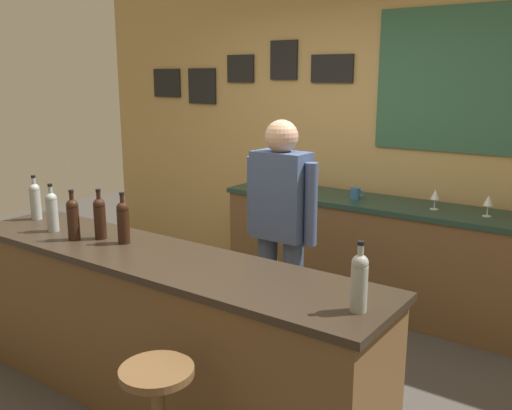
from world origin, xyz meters
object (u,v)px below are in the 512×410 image
wine_bottle_a (35,200)px  wine_glass_d (488,201)px  wine_glass_a (263,172)px  wine_glass_c (435,195)px  bartender (281,226)px  wine_bottle_f (359,280)px  wine_bottle_d (100,217)px  wine_bottle_c (73,218)px  wine_bottle_e (123,221)px  coffee_mug (356,193)px  wine_glass_b (298,176)px  wine_bottle_b (52,210)px

wine_bottle_a → wine_glass_d: wine_bottle_a is taller
wine_glass_a → wine_glass_c: bearing=-3.1°
bartender → wine_bottle_f: (0.97, -0.89, 0.12)m
wine_bottle_d → wine_bottle_f: size_ratio=1.00×
wine_bottle_c → wine_glass_c: bearing=55.0°
wine_bottle_e → coffee_mug: size_ratio=2.45×
wine_bottle_d → wine_bottle_f: (1.74, -0.07, 0.00)m
wine_glass_b → wine_bottle_c: bearing=-95.8°
wine_glass_a → coffee_mug: (1.00, -0.11, -0.06)m
wine_bottle_d → coffee_mug: size_ratio=2.45×
wine_glass_a → wine_glass_d: (2.02, -0.08, 0.00)m
wine_bottle_a → wine_bottle_c: bearing=-14.1°
bartender → wine_bottle_c: 1.28m
bartender → wine_bottle_b: 1.45m
wine_bottle_c → wine_bottle_e: size_ratio=1.00×
wine_bottle_a → wine_glass_c: 2.88m
wine_bottle_d → coffee_mug: (0.73, 1.99, -0.11)m
wine_glass_a → wine_bottle_e: bearing=-77.6°
coffee_mug → wine_bottle_a: bearing=-127.0°
bartender → wine_bottle_a: 1.69m
wine_bottle_e → coffee_mug: bearing=74.6°
wine_glass_a → wine_bottle_d: bearing=-82.6°
bartender → coffee_mug: bearing=91.7°
bartender → wine_bottle_a: size_ratio=5.29×
wine_bottle_c → wine_bottle_d: size_ratio=1.00×
wine_glass_d → coffee_mug: wine_glass_d is taller
bartender → wine_bottle_f: bartender is taller
wine_bottle_b → wine_glass_c: (1.75, 2.08, -0.05)m
wine_glass_d → wine_glass_b: bearing=176.9°
bartender → wine_glass_c: bearing=63.0°
wine_glass_b → wine_glass_c: same height
wine_bottle_d → wine_bottle_f: bearing=-2.4°
wine_bottle_c → wine_glass_d: bearing=48.8°
wine_bottle_e → wine_glass_c: bearing=59.3°
wine_bottle_b → wine_glass_d: (2.13, 2.08, -0.05)m
wine_bottle_d → wine_bottle_b: bearing=-169.8°
wine_bottle_c → wine_glass_b: (0.23, 2.21, -0.05)m
wine_glass_c → bartender: bearing=-117.0°
wine_glass_a → coffee_mug: size_ratio=1.24×
wine_bottle_b → coffee_mug: 2.34m
wine_bottle_c → coffee_mug: size_ratio=2.45×
wine_bottle_f → wine_glass_d: size_ratio=1.97×
bartender → wine_bottle_b: size_ratio=5.29×
wine_bottle_c → coffee_mug: wine_bottle_c is taller
wine_bottle_b → wine_bottle_e: (0.57, 0.09, 0.00)m
wine_glass_b → wine_glass_c: 1.26m
bartender → wine_bottle_d: size_ratio=5.29×
wine_bottle_b → wine_bottle_f: 2.11m
coffee_mug → wine_bottle_d: bearing=-110.1°
wine_bottle_a → wine_bottle_b: size_ratio=1.00×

